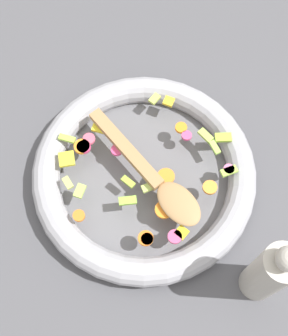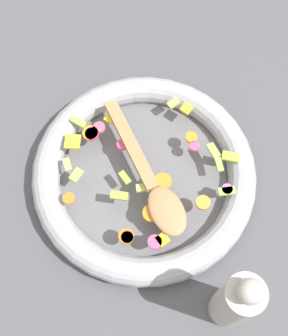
{
  "view_description": "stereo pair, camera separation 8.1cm",
  "coord_description": "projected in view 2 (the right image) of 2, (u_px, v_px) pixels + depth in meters",
  "views": [
    {
      "loc": [
        -0.22,
        -0.23,
        0.8
      ],
      "look_at": [
        0.0,
        0.0,
        0.05
      ],
      "focal_mm": 50.0,
      "sensor_mm": 36.0,
      "label": 1
    },
    {
      "loc": [
        -0.16,
        -0.28,
        0.8
      ],
      "look_at": [
        0.0,
        0.0,
        0.05
      ],
      "focal_mm": 50.0,
      "sensor_mm": 36.0,
      "label": 2
    }
  ],
  "objects": [
    {
      "name": "wooden_spoon",
      "position": [
        152.0,
        180.0,
        0.79
      ],
      "size": [
        0.06,
        0.27,
        0.01
      ],
      "color": "#A87F51",
      "rests_on": "chopped_vegetables"
    },
    {
      "name": "skillet",
      "position": [
        144.0,
        174.0,
        0.84
      ],
      "size": [
        0.4,
        0.4,
        0.05
      ],
      "color": "slate",
      "rests_on": "ground_plane"
    },
    {
      "name": "pepper_mill",
      "position": [
        235.0,
        302.0,
        0.68
      ],
      "size": [
        0.06,
        0.06,
        0.21
      ],
      "color": "#B2ADA3",
      "rests_on": "ground_plane"
    },
    {
      "name": "ground_plane",
      "position": [
        144.0,
        179.0,
        0.86
      ],
      "size": [
        4.0,
        4.0,
        0.0
      ],
      "primitive_type": "plane",
      "color": "#4C4C51"
    },
    {
      "name": "chopped_vegetables",
      "position": [
        143.0,
        173.0,
        0.81
      ],
      "size": [
        0.31,
        0.29,
        0.01
      ],
      "color": "orange",
      "rests_on": "skillet"
    }
  ]
}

